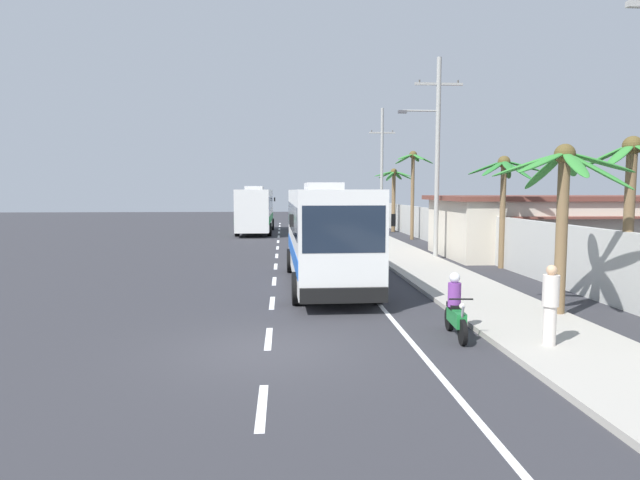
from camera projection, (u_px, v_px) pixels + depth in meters
name	position (u px, v px, depth m)	size (l,w,h in m)	color
ground_plane	(268.00, 350.00, 12.23)	(160.00, 160.00, 0.00)	#303035
sidewalk_kerb	(438.00, 275.00, 22.61)	(3.20, 90.00, 0.14)	#A8A399
lane_markings	(320.00, 263.00, 26.74)	(3.53, 71.00, 0.01)	white
boundary_wall	(491.00, 239.00, 26.74)	(0.24, 60.00, 2.35)	#B2B2AD
coach_bus_foreground	(326.00, 232.00, 20.64)	(3.10, 10.65, 3.88)	white
coach_bus_far_lane	(256.00, 209.00, 45.44)	(3.06, 10.68, 3.93)	white
motorcycle_beside_bus	(455.00, 311.00, 13.26)	(0.56, 1.96, 1.57)	black
pedestrian_near_kerb	(550.00, 303.00, 12.03)	(0.36, 0.36, 1.80)	beige
utility_pole_mid	(436.00, 153.00, 27.96)	(3.33, 0.24, 10.32)	#9E9E99
utility_pole_far	(382.00, 169.00, 45.08)	(2.18, 0.24, 10.33)	#9E9E99
palm_nearest	(564.00, 191.00, 14.95)	(3.78, 3.70, 4.85)	brown
palm_second	(504.00, 182.00, 24.70)	(3.15, 3.35, 5.15)	brown
palm_third	(394.00, 187.00, 46.98)	(3.61, 3.10, 5.48)	brown
palm_fourth	(413.00, 174.00, 39.36)	(2.92, 3.05, 6.43)	brown
palm_farthest	(629.00, 188.00, 16.11)	(2.65, 2.89, 5.18)	brown
roadside_building	(561.00, 226.00, 29.55)	(13.66, 7.72, 3.29)	beige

